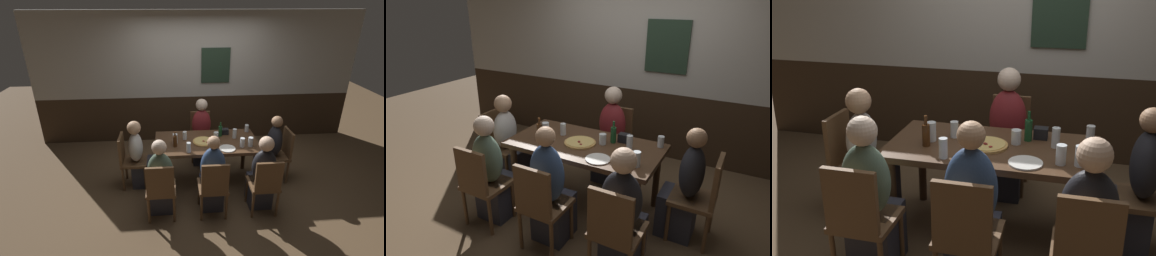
# 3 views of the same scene
# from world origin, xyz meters

# --- Properties ---
(ground_plane) EXTENTS (12.00, 12.00, 0.00)m
(ground_plane) POSITION_xyz_m (0.00, 0.00, 0.00)
(ground_plane) COLOR brown
(wall_back) EXTENTS (6.40, 0.13, 2.60)m
(wall_back) POSITION_xyz_m (0.00, 1.65, 1.30)
(wall_back) COLOR #332316
(wall_back) RESTS_ON ground_plane
(dining_table) EXTENTS (1.61, 0.83, 0.74)m
(dining_table) POSITION_xyz_m (0.00, 0.00, 0.65)
(dining_table) COLOR #472D1C
(dining_table) RESTS_ON ground_plane
(chair_right_near) EXTENTS (0.40, 0.40, 0.88)m
(chair_right_near) POSITION_xyz_m (0.71, -0.83, 0.50)
(chair_right_near) COLOR brown
(chair_right_near) RESTS_ON ground_plane
(chair_mid_near) EXTENTS (0.40, 0.40, 0.88)m
(chair_mid_near) POSITION_xyz_m (0.00, -0.83, 0.50)
(chair_mid_near) COLOR brown
(chair_mid_near) RESTS_ON ground_plane
(chair_head_west) EXTENTS (0.40, 0.40, 0.88)m
(chair_head_west) POSITION_xyz_m (-1.22, 0.00, 0.50)
(chair_head_west) COLOR brown
(chair_head_west) RESTS_ON ground_plane
(chair_head_east) EXTENTS (0.40, 0.40, 0.88)m
(chair_head_east) POSITION_xyz_m (1.22, 0.00, 0.50)
(chair_head_east) COLOR brown
(chair_head_east) RESTS_ON ground_plane
(chair_left_near) EXTENTS (0.40, 0.40, 0.88)m
(chair_left_near) POSITION_xyz_m (-0.71, -0.83, 0.50)
(chair_left_near) COLOR brown
(chair_left_near) RESTS_ON ground_plane
(chair_mid_far) EXTENTS (0.40, 0.40, 0.88)m
(chair_mid_far) POSITION_xyz_m (0.00, 0.83, 0.50)
(chair_mid_far) COLOR brown
(chair_mid_far) RESTS_ON ground_plane
(person_right_near) EXTENTS (0.34, 0.37, 1.14)m
(person_right_near) POSITION_xyz_m (0.71, -0.67, 0.48)
(person_right_near) COLOR #2D2D38
(person_right_near) RESTS_ON ground_plane
(person_mid_near) EXTENTS (0.34, 0.37, 1.17)m
(person_mid_near) POSITION_xyz_m (0.00, -0.67, 0.49)
(person_mid_near) COLOR #2D2D38
(person_mid_near) RESTS_ON ground_plane
(person_head_west) EXTENTS (0.37, 0.34, 1.12)m
(person_head_west) POSITION_xyz_m (-1.06, 0.00, 0.47)
(person_head_west) COLOR #2D2D38
(person_head_west) RESTS_ON ground_plane
(person_head_east) EXTENTS (0.37, 0.34, 1.13)m
(person_head_east) POSITION_xyz_m (1.06, 0.00, 0.47)
(person_head_east) COLOR #2D2D38
(person_head_east) RESTS_ON ground_plane
(person_left_near) EXTENTS (0.34, 0.37, 1.15)m
(person_left_near) POSITION_xyz_m (-0.71, -0.67, 0.48)
(person_left_near) COLOR #2D2D38
(person_left_near) RESTS_ON ground_plane
(person_mid_far) EXTENTS (0.34, 0.37, 1.19)m
(person_mid_far) POSITION_xyz_m (-0.00, 0.67, 0.51)
(person_mid_far) COLOR #2D2D38
(person_mid_far) RESTS_ON ground_plane
(pizza) EXTENTS (0.33, 0.33, 0.03)m
(pizza) POSITION_xyz_m (-0.05, -0.02, 0.75)
(pizza) COLOR tan
(pizza) RESTS_ON dining_table
(pint_glass_pale) EXTENTS (0.06, 0.06, 0.13)m
(pint_glass_pale) POSITION_xyz_m (-0.33, 0.10, 0.80)
(pint_glass_pale) COLOR silver
(pint_glass_pale) RESTS_ON dining_table
(highball_clear) EXTENTS (0.07, 0.07, 0.14)m
(highball_clear) POSITION_xyz_m (0.52, -0.22, 0.80)
(highball_clear) COLOR silver
(highball_clear) RESTS_ON dining_table
(pint_glass_amber) EXTENTS (0.06, 0.06, 0.15)m
(pint_glass_amber) POSITION_xyz_m (-0.30, -0.31, 0.81)
(pint_glass_amber) COLOR silver
(pint_glass_amber) RESTS_ON dining_table
(tumbler_short) EXTENTS (0.08, 0.08, 0.15)m
(tumbler_short) POSITION_xyz_m (-0.49, -0.02, 0.81)
(tumbler_short) COLOR silver
(tumbler_short) RESTS_ON dining_table
(beer_glass_tall) EXTENTS (0.06, 0.06, 0.16)m
(beer_glass_tall) POSITION_xyz_m (0.46, 0.08, 0.81)
(beer_glass_tall) COLOR silver
(beer_glass_tall) RESTS_ON dining_table
(tumbler_water) EXTENTS (0.07, 0.07, 0.15)m
(tumbler_water) POSITION_xyz_m (0.64, -0.21, 0.80)
(tumbler_water) COLOR silver
(tumbler_water) RESTS_ON dining_table
(beer_glass_half) EXTENTS (0.08, 0.08, 0.11)m
(beer_glass_half) POSITION_xyz_m (0.17, 0.08, 0.79)
(beer_glass_half) COLOR silver
(beer_glass_half) RESTS_ON dining_table
(pint_glass_stout) EXTENTS (0.07, 0.07, 0.12)m
(pint_glass_stout) POSITION_xyz_m (0.72, 0.31, 0.79)
(pint_glass_stout) COLOR silver
(pint_glass_stout) RESTS_ON dining_table
(beer_bottle_green) EXTENTS (0.06, 0.06, 0.24)m
(beer_bottle_green) POSITION_xyz_m (0.25, 0.17, 0.83)
(beer_bottle_green) COLOR #194723
(beer_bottle_green) RESTS_ON dining_table
(beer_bottle_brown) EXTENTS (0.06, 0.06, 0.24)m
(beer_bottle_brown) POSITION_xyz_m (-0.49, -0.13, 0.83)
(beer_bottle_brown) COLOR #42230F
(beer_bottle_brown) RESTS_ON dining_table
(plate_white_large) EXTENTS (0.24, 0.24, 0.01)m
(plate_white_large) POSITION_xyz_m (0.28, -0.27, 0.75)
(plate_white_large) COLOR white
(plate_white_large) RESTS_ON dining_table
(condiment_caddy) EXTENTS (0.11, 0.09, 0.09)m
(condiment_caddy) POSITION_xyz_m (0.34, 0.24, 0.79)
(condiment_caddy) COLOR black
(condiment_caddy) RESTS_ON dining_table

